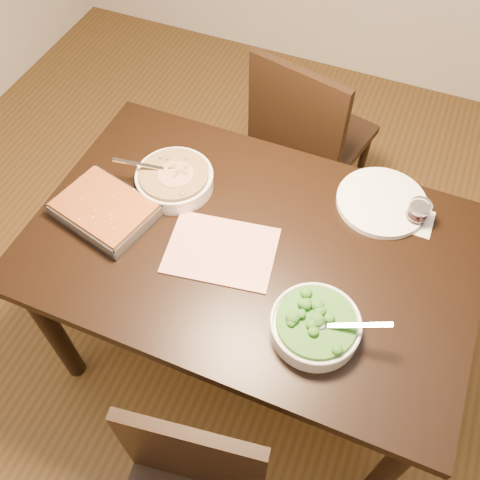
{
  "coord_description": "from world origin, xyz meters",
  "views": [
    {
      "loc": [
        0.34,
        -0.91,
        2.12
      ],
      "look_at": [
        -0.03,
        -0.03,
        0.8
      ],
      "focal_mm": 40.0,
      "sensor_mm": 36.0,
      "label": 1
    }
  ],
  "objects_px": {
    "baking_dish": "(105,210)",
    "dinner_plate": "(382,202)",
    "wine_tumbler": "(418,212)",
    "stew_bowl": "(175,179)",
    "table": "(251,261)",
    "broccoli_bowl": "(315,325)",
    "chair_far": "(306,135)"
  },
  "relations": [
    {
      "from": "wine_tumbler",
      "to": "dinner_plate",
      "type": "distance_m",
      "value": 0.13
    },
    {
      "from": "table",
      "to": "wine_tumbler",
      "type": "distance_m",
      "value": 0.56
    },
    {
      "from": "baking_dish",
      "to": "dinner_plate",
      "type": "xyz_separation_m",
      "value": [
        0.82,
        0.39,
        -0.02
      ]
    },
    {
      "from": "stew_bowl",
      "to": "table",
      "type": "bearing_deg",
      "value": -21.26
    },
    {
      "from": "wine_tumbler",
      "to": "stew_bowl",
      "type": "bearing_deg",
      "value": -168.27
    },
    {
      "from": "table",
      "to": "baking_dish",
      "type": "bearing_deg",
      "value": -171.45
    },
    {
      "from": "stew_bowl",
      "to": "chair_far",
      "type": "bearing_deg",
      "value": 67.14
    },
    {
      "from": "stew_bowl",
      "to": "baking_dish",
      "type": "distance_m",
      "value": 0.25
    },
    {
      "from": "table",
      "to": "broccoli_bowl",
      "type": "xyz_separation_m",
      "value": [
        0.27,
        -0.21,
        0.13
      ]
    },
    {
      "from": "table",
      "to": "chair_far",
      "type": "bearing_deg",
      "value": 93.84
    },
    {
      "from": "table",
      "to": "dinner_plate",
      "type": "relative_size",
      "value": 4.7
    },
    {
      "from": "stew_bowl",
      "to": "broccoli_bowl",
      "type": "relative_size",
      "value": 0.99
    },
    {
      "from": "broccoli_bowl",
      "to": "dinner_plate",
      "type": "height_order",
      "value": "broccoli_bowl"
    },
    {
      "from": "stew_bowl",
      "to": "dinner_plate",
      "type": "xyz_separation_m",
      "value": [
        0.67,
        0.19,
        -0.03
      ]
    },
    {
      "from": "stew_bowl",
      "to": "dinner_plate",
      "type": "height_order",
      "value": "stew_bowl"
    },
    {
      "from": "stew_bowl",
      "to": "chair_far",
      "type": "relative_size",
      "value": 0.31
    },
    {
      "from": "wine_tumbler",
      "to": "dinner_plate",
      "type": "bearing_deg",
      "value": 166.83
    },
    {
      "from": "wine_tumbler",
      "to": "dinner_plate",
      "type": "xyz_separation_m",
      "value": [
        -0.12,
        0.03,
        -0.03
      ]
    },
    {
      "from": "baking_dish",
      "to": "chair_far",
      "type": "distance_m",
      "value": 0.99
    },
    {
      "from": "stew_bowl",
      "to": "wine_tumbler",
      "type": "relative_size",
      "value": 3.51
    },
    {
      "from": "broccoli_bowl",
      "to": "baking_dish",
      "type": "xyz_separation_m",
      "value": [
        -0.76,
        0.14,
        -0.01
      ]
    },
    {
      "from": "table",
      "to": "dinner_plate",
      "type": "xyz_separation_m",
      "value": [
        0.34,
        0.32,
        0.11
      ]
    },
    {
      "from": "broccoli_bowl",
      "to": "dinner_plate",
      "type": "relative_size",
      "value": 0.96
    },
    {
      "from": "broccoli_bowl",
      "to": "stew_bowl",
      "type": "bearing_deg",
      "value": 150.78
    },
    {
      "from": "table",
      "to": "wine_tumbler",
      "type": "xyz_separation_m",
      "value": [
        0.46,
        0.29,
        0.14
      ]
    },
    {
      "from": "dinner_plate",
      "to": "chair_far",
      "type": "xyz_separation_m",
      "value": [
        -0.39,
        0.47,
        -0.25
      ]
    },
    {
      "from": "baking_dish",
      "to": "dinner_plate",
      "type": "bearing_deg",
      "value": 39.31
    },
    {
      "from": "table",
      "to": "wine_tumbler",
      "type": "bearing_deg",
      "value": 32.55
    },
    {
      "from": "dinner_plate",
      "to": "stew_bowl",
      "type": "bearing_deg",
      "value": -164.07
    },
    {
      "from": "table",
      "to": "baking_dish",
      "type": "xyz_separation_m",
      "value": [
        -0.48,
        -0.07,
        0.12
      ]
    },
    {
      "from": "broccoli_bowl",
      "to": "chair_far",
      "type": "height_order",
      "value": "chair_far"
    },
    {
      "from": "baking_dish",
      "to": "dinner_plate",
      "type": "height_order",
      "value": "baking_dish"
    }
  ]
}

